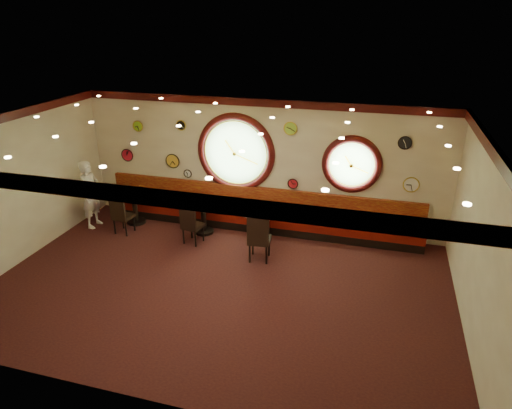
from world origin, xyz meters
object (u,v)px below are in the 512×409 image
table_c (261,223)px  condiment_c_pepper (261,211)px  condiment_b_salt (203,198)px  condiment_c_salt (261,211)px  table_b (203,213)px  waiter (91,194)px  condiment_a_pepper (132,191)px  chair_b (190,222)px  chair_a (120,212)px  condiment_b_pepper (202,200)px  condiment_c_bottle (264,210)px  condiment_a_salt (131,190)px  condiment_b_bottle (207,198)px  table_a (135,204)px  condiment_a_bottle (140,188)px  chair_c (259,235)px

table_c → condiment_c_pepper: 0.31m
condiment_b_salt → condiment_c_salt: (1.48, -0.10, -0.12)m
table_b → waiter: 2.87m
table_c → condiment_a_pepper: bearing=179.3°
condiment_b_salt → waiter: size_ratio=0.06×
chair_b → condiment_a_pepper: bearing=171.1°
chair_a → condiment_b_pepper: chair_a is taller
condiment_a_pepper → condiment_c_bottle: bearing=-0.3°
table_c → condiment_c_salt: size_ratio=6.93×
condiment_a_salt → condiment_b_bottle: condiment_b_bottle is taller
chair_a → condiment_a_pepper: 0.72m
chair_b → waiter: (-2.76, 0.25, 0.28)m
condiment_b_pepper → condiment_b_bottle: size_ratio=0.52×
condiment_c_salt → condiment_a_pepper: (-3.36, 0.03, 0.13)m
table_a → condiment_c_pepper: size_ratio=8.74×
condiment_b_bottle → condiment_c_bottle: bearing=-0.4°
chair_b → condiment_c_salt: (1.50, 0.65, 0.18)m
condiment_b_salt → condiment_b_bottle: size_ratio=0.59×
condiment_a_salt → condiment_a_bottle: bearing=35.5°
condiment_c_pepper → condiment_b_pepper: bearing=-178.8°
table_c → waiter: waiter is taller
table_c → condiment_c_salt: condiment_c_salt is taller
chair_c → condiment_b_pepper: (-1.68, 0.98, 0.23)m
table_b → condiment_a_bottle: (-1.76, 0.19, 0.39)m
table_c → waiter: size_ratio=0.44×
condiment_a_salt → condiment_c_bottle: bearing=-0.4°
table_b → waiter: bearing=-172.1°
condiment_c_salt → waiter: 4.28m
chair_a → condiment_b_pepper: (1.89, 0.60, 0.29)m
condiment_a_pepper → table_b: bearing=-1.3°
condiment_a_pepper → waiter: (-0.90, -0.44, -0.02)m
chair_b → condiment_a_pepper: 2.00m
chair_b → table_c: bearing=34.3°
table_a → condiment_a_pepper: (-0.02, -0.02, 0.35)m
table_a → condiment_a_pepper: condiment_a_pepper is taller
chair_c → condiment_c_salt: (-0.23, 1.00, 0.11)m
condiment_b_pepper → chair_b: bearing=-95.1°
table_b → table_c: table_b is taller
table_c → condiment_b_pepper: bearing=-179.3°
table_a → condiment_c_pepper: (3.36, -0.04, 0.22)m
condiment_a_pepper → condiment_b_bottle: (2.02, -0.01, 0.03)m
table_c → condiment_c_salt: 0.31m
condiment_c_salt → condiment_b_pepper: 1.45m
condiment_a_salt → condiment_b_salt: size_ratio=1.03×
chair_b → condiment_a_bottle: size_ratio=4.10×
table_a → condiment_c_salt: (3.34, -0.05, 0.23)m
table_a → condiment_a_salt: 0.37m
table_a → condiment_c_salt: table_a is taller
condiment_a_bottle → condiment_b_salt: bearing=-2.3°
condiment_c_pepper → condiment_a_bottle: condiment_a_bottle is taller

